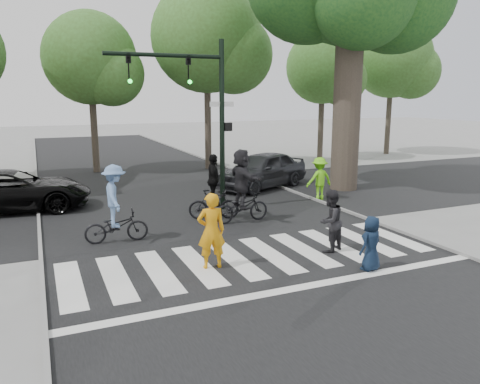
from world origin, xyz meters
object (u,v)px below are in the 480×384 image
(pedestrian_woman, at_px, (211,231))
(cyclist_mid, at_px, (214,193))
(cyclist_left, at_px, (115,209))
(traffic_signal, at_px, (199,101))
(cyclist_right, at_px, (242,190))
(car_suv, at_px, (12,191))
(pedestrian_child, at_px, (371,243))
(car_grey, at_px, (262,170))
(pedestrian_adult, at_px, (330,221))

(pedestrian_woman, distance_m, cyclist_mid, 4.57)
(cyclist_left, bearing_deg, traffic_signal, 36.51)
(pedestrian_woman, height_order, cyclist_right, cyclist_right)
(car_suv, bearing_deg, traffic_signal, -108.82)
(pedestrian_child, bearing_deg, traffic_signal, -92.43)
(traffic_signal, xyz_separation_m, car_suv, (-6.20, 2.74, -3.15))
(pedestrian_woman, bearing_deg, traffic_signal, -98.89)
(traffic_signal, xyz_separation_m, cyclist_mid, (0.04, -1.22, -2.99))
(cyclist_left, distance_m, car_suv, 5.96)
(traffic_signal, distance_m, car_suv, 7.48)
(car_suv, height_order, car_grey, car_grey)
(pedestrian_child, bearing_deg, cyclist_mid, -90.01)
(pedestrian_child, relative_size, cyclist_right, 0.55)
(pedestrian_adult, bearing_deg, car_suv, -70.22)
(cyclist_right, bearing_deg, pedestrian_woman, -123.66)
(pedestrian_child, bearing_deg, pedestrian_woman, -42.58)
(cyclist_left, bearing_deg, pedestrian_woman, -59.24)
(traffic_signal, relative_size, cyclist_mid, 2.72)
(pedestrian_child, height_order, cyclist_left, cyclist_left)
(traffic_signal, bearing_deg, pedestrian_adult, -73.00)
(cyclist_left, bearing_deg, car_grey, 37.08)
(pedestrian_child, height_order, pedestrian_adult, pedestrian_adult)
(traffic_signal, bearing_deg, pedestrian_child, -75.71)
(cyclist_left, height_order, car_suv, cyclist_left)
(pedestrian_woman, xyz_separation_m, cyclist_right, (2.36, 3.54, 0.15))
(pedestrian_woman, relative_size, cyclist_mid, 0.84)
(pedestrian_child, xyz_separation_m, cyclist_left, (-5.20, 4.64, 0.30))
(traffic_signal, height_order, cyclist_left, traffic_signal)
(cyclist_mid, distance_m, car_grey, 5.78)
(pedestrian_woman, height_order, car_suv, pedestrian_woman)
(traffic_signal, distance_m, cyclist_left, 5.13)
(car_suv, relative_size, car_grey, 1.12)
(pedestrian_woman, bearing_deg, cyclist_right, -116.26)
(pedestrian_woman, relative_size, cyclist_left, 0.83)
(traffic_signal, relative_size, cyclist_left, 2.69)
(pedestrian_adult, xyz_separation_m, cyclist_left, (-5.09, 3.09, 0.13))
(cyclist_left, bearing_deg, pedestrian_adult, -31.27)
(pedestrian_adult, relative_size, cyclist_left, 0.75)
(traffic_signal, distance_m, car_grey, 5.86)
(traffic_signal, height_order, car_grey, traffic_signal)
(pedestrian_woman, xyz_separation_m, pedestrian_adult, (3.31, -0.11, -0.09))
(traffic_signal, xyz_separation_m, cyclist_left, (-3.38, -2.50, -2.93))
(cyclist_mid, relative_size, cyclist_right, 0.91)
(cyclist_mid, height_order, car_grey, cyclist_mid)
(cyclist_right, xyz_separation_m, car_grey, (3.19, 4.98, -0.27))
(cyclist_mid, bearing_deg, pedestrian_woman, -111.10)
(cyclist_left, xyz_separation_m, cyclist_mid, (3.42, 1.28, -0.06))
(pedestrian_woman, distance_m, pedestrian_adult, 3.32)
(cyclist_mid, bearing_deg, traffic_signal, 91.95)
(pedestrian_adult, distance_m, car_grey, 8.91)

